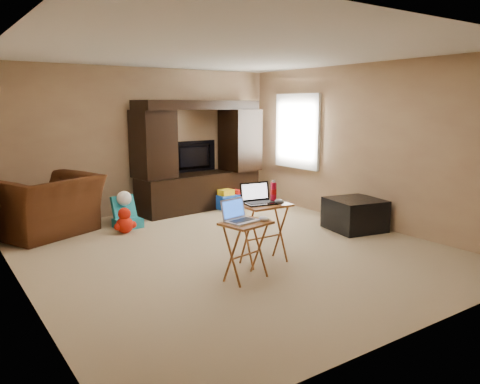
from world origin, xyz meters
TOP-DOWN VIEW (x-y plane):
  - floor at (0.00, 0.00)m, footprint 5.50×5.50m
  - ceiling at (0.00, 0.00)m, footprint 5.50×5.50m
  - wall_back at (0.00, 2.75)m, footprint 5.00×0.00m
  - wall_front at (0.00, -2.75)m, footprint 5.00×0.00m
  - wall_left at (-2.50, 0.00)m, footprint 0.00×5.50m
  - wall_right at (2.50, 0.00)m, footprint 0.00×5.50m
  - window_pane at (2.48, 1.55)m, footprint 0.00×1.20m
  - window_frame at (2.46, 1.55)m, footprint 0.06×1.14m
  - entertainment_center at (0.91, 2.42)m, footprint 2.43×0.87m
  - television at (0.91, 2.61)m, footprint 0.99×0.17m
  - recliner at (-1.80, 2.14)m, footprint 1.69×1.60m
  - child_rocker at (-0.69, 1.86)m, footprint 0.42×0.46m
  - plush_toy at (-0.85, 1.57)m, footprint 0.35×0.29m
  - push_toy at (1.34, 2.08)m, footprint 0.53×0.40m
  - ottoman at (2.10, -0.21)m, footprint 0.86×0.86m
  - tray_table_left at (-0.45, -0.97)m, footprint 0.56×0.48m
  - tray_table_right at (0.04, -0.64)m, footprint 0.56×0.46m
  - laptop_left at (-0.48, -0.94)m, footprint 0.38×0.34m
  - laptop_right at (-0.00, -0.62)m, footprint 0.42×0.36m
  - mouse_left at (-0.26, -1.04)m, footprint 0.12×0.15m
  - mouse_right at (0.17, -0.76)m, footprint 0.11×0.16m
  - water_bottle at (0.24, -0.56)m, footprint 0.07×0.07m

SIDE VIEW (x-z plane):
  - floor at x=0.00m, z-range 0.00..0.00m
  - push_toy at x=1.34m, z-range 0.00..0.38m
  - plush_toy at x=-0.85m, z-range 0.00..0.39m
  - ottoman at x=2.10m, z-range 0.00..0.47m
  - child_rocker at x=-0.69m, z-range 0.00..0.49m
  - tray_table_left at x=-0.45m, z-range 0.00..0.64m
  - tray_table_right at x=0.04m, z-range 0.00..0.72m
  - recliner at x=-1.80m, z-range 0.00..0.86m
  - mouse_left at x=-0.26m, z-range 0.64..0.69m
  - mouse_right at x=0.17m, z-range 0.72..0.78m
  - laptop_left at x=-0.48m, z-range 0.64..0.88m
  - water_bottle at x=0.24m, z-range 0.72..0.95m
  - laptop_right at x=0.00m, z-range 0.72..0.96m
  - television at x=0.91m, z-range 0.65..1.22m
  - entertainment_center at x=0.91m, z-range 0.00..1.95m
  - wall_back at x=0.00m, z-range -1.25..3.75m
  - wall_front at x=0.00m, z-range -1.25..3.75m
  - wall_left at x=-2.50m, z-range -1.50..4.00m
  - wall_right at x=2.50m, z-range -1.50..4.00m
  - window_pane at x=2.48m, z-range 0.80..2.00m
  - window_frame at x=2.46m, z-range 0.73..2.07m
  - ceiling at x=0.00m, z-range 2.50..2.50m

